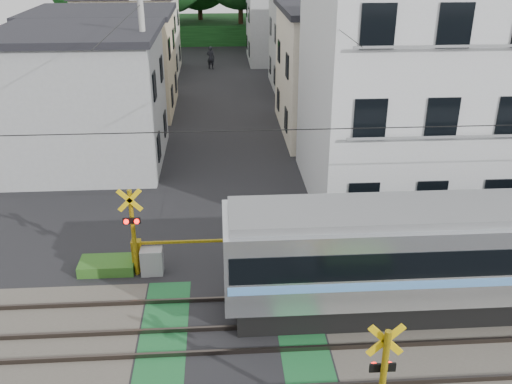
{
  "coord_description": "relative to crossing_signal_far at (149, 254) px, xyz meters",
  "views": [
    {
      "loc": [
        -0.2,
        -12.45,
        10.08
      ],
      "look_at": [
        0.97,
        5.0,
        2.18
      ],
      "focal_mm": 40.0,
      "sensor_mm": 36.0,
      "label": 1
    }
  ],
  "objects": [
    {
      "name": "apartment_block",
      "position": [
        11.09,
        5.84,
        3.94
      ],
      "size": [
        10.2,
        8.36,
        9.3
      ],
      "color": "silver",
      "rests_on": "ground"
    },
    {
      "name": "ground",
      "position": [
        2.59,
        -3.65,
        -0.71
      ],
      "size": [
        120.0,
        120.0,
        0.0
      ],
      "primitive_type": "plane",
      "color": "black"
    },
    {
      "name": "pedestrian",
      "position": [
        1.81,
        31.16,
        0.21
      ],
      "size": [
        0.79,
        0.67,
        1.84
      ],
      "primitive_type": "imported",
      "rotation": [
        0.0,
        0.0,
        2.74
      ],
      "color": "black",
      "rests_on": "ground"
    },
    {
      "name": "catenary",
      "position": [
        8.59,
        -3.62,
        2.98
      ],
      "size": [
        60.0,
        5.04,
        7.0
      ],
      "color": "#2D2D33",
      "rests_on": "ground"
    },
    {
      "name": "utility_poles",
      "position": [
        1.53,
        19.35,
        3.37
      ],
      "size": [
        7.9,
        42.0,
        8.0
      ],
      "color": "#A5A5A0",
      "rests_on": "ground"
    },
    {
      "name": "crossing_signal_far",
      "position": [
        0.0,
        0.0,
        0.0
      ],
      "size": [
        4.74,
        0.65,
        3.09
      ],
      "color": "yellow",
      "rests_on": "ground"
    },
    {
      "name": "track_bed",
      "position": [
        2.59,
        -3.65,
        -0.67
      ],
      "size": [
        120.0,
        120.0,
        0.14
      ],
      "color": "#47423A",
      "rests_on": "ground"
    },
    {
      "name": "weed_patches",
      "position": [
        4.34,
        -3.74,
        -0.53
      ],
      "size": [
        10.25,
        8.8,
        0.4
      ],
      "color": "#2D5E1E",
      "rests_on": "ground"
    },
    {
      "name": "houses_row",
      "position": [
        2.84,
        22.27,
        2.53
      ],
      "size": [
        22.07,
        31.35,
        6.8
      ],
      "color": "#A0A3A5",
      "rests_on": "ground"
    }
  ]
}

